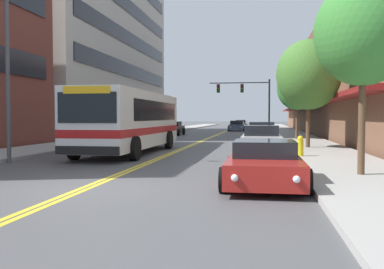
% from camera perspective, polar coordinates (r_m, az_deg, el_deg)
% --- Properties ---
extents(ground_plane, '(240.00, 240.00, 0.00)m').
position_cam_1_polar(ground_plane, '(47.32, 3.93, 0.19)').
color(ground_plane, '#4C4C4F').
extents(sidewalk_left, '(3.48, 106.00, 0.15)m').
position_cam_1_polar(sidewalk_left, '(48.52, -4.61, 0.33)').
color(sidewalk_left, '#9E9B96').
rests_on(sidewalk_left, ground_plane).
extents(sidewalk_right, '(3.48, 106.00, 0.15)m').
position_cam_1_polar(sidewalk_right, '(47.22, 12.71, 0.22)').
color(sidewalk_right, '#9E9B96').
rests_on(sidewalk_right, ground_plane).
extents(centre_line, '(0.34, 106.00, 0.01)m').
position_cam_1_polar(centre_line, '(47.32, 3.93, 0.20)').
color(centre_line, yellow).
rests_on(centre_line, ground_plane).
extents(storefront_row_right, '(9.10, 68.00, 10.21)m').
position_cam_1_polar(storefront_row_right, '(48.04, 19.93, 6.18)').
color(storefront_row_right, brown).
rests_on(storefront_row_right, ground_plane).
extents(city_bus, '(2.91, 10.72, 2.97)m').
position_cam_1_polar(city_bus, '(21.42, -8.15, 2.07)').
color(city_bus, silver).
rests_on(city_bus, ground_plane).
extents(car_dark_grey_parked_left_mid, '(2.21, 4.52, 1.33)m').
position_cam_1_polar(car_dark_grey_parked_left_mid, '(41.81, -2.79, 0.78)').
color(car_dark_grey_parked_left_mid, '#38383D').
rests_on(car_dark_grey_parked_left_mid, ground_plane).
extents(car_navy_parked_left_far, '(2.11, 4.82, 1.22)m').
position_cam_1_polar(car_navy_parked_left_far, '(33.02, -6.16, 0.25)').
color(car_navy_parked_left_far, '#19234C').
rests_on(car_navy_parked_left_far, ground_plane).
extents(car_red_parked_right_foreground, '(2.10, 4.57, 1.16)m').
position_cam_1_polar(car_red_parked_right_foreground, '(11.39, 9.63, -3.88)').
color(car_red_parked_right_foreground, maroon).
rests_on(car_red_parked_right_foreground, ground_plane).
extents(car_charcoal_parked_right_mid, '(2.14, 4.30, 1.21)m').
position_cam_1_polar(car_charcoal_parked_right_mid, '(46.89, 9.26, 0.84)').
color(car_charcoal_parked_right_mid, '#232328').
rests_on(car_charcoal_parked_right_mid, ground_plane).
extents(car_white_parked_right_far, '(2.11, 4.84, 1.45)m').
position_cam_1_polar(car_white_parked_right_far, '(28.59, 9.28, 0.11)').
color(car_white_parked_right_far, white).
rests_on(car_white_parked_right_far, ground_plane).
extents(car_silver_parked_right_end, '(2.17, 4.16, 1.36)m').
position_cam_1_polar(car_silver_parked_right_end, '(21.36, 9.25, -0.76)').
color(car_silver_parked_right_end, '#B7B7BC').
rests_on(car_silver_parked_right_end, ground_plane).
extents(car_slate_blue_moving_lead, '(2.14, 4.61, 1.31)m').
position_cam_1_polar(car_slate_blue_moving_lead, '(55.21, 6.01, 1.13)').
color(car_slate_blue_moving_lead, '#475675').
rests_on(car_slate_blue_moving_lead, ground_plane).
extents(car_champagne_moving_second, '(1.98, 4.45, 1.32)m').
position_cam_1_polar(car_champagne_moving_second, '(66.96, 6.53, 1.35)').
color(car_champagne_moving_second, beige).
rests_on(car_champagne_moving_second, ground_plane).
extents(traffic_signal_mast, '(6.65, 0.38, 5.89)m').
position_cam_1_polar(traffic_signal_mast, '(47.43, 7.41, 5.29)').
color(traffic_signal_mast, '#47474C').
rests_on(traffic_signal_mast, ground_plane).
extents(street_lamp_left_near, '(2.05, 0.28, 7.01)m').
position_cam_1_polar(street_lamp_left_near, '(17.94, -22.60, 9.94)').
color(street_lamp_left_near, '#47474C').
rests_on(street_lamp_left_near, ground_plane).
extents(street_tree_right_near, '(2.71, 2.71, 5.49)m').
position_cam_1_polar(street_tree_right_near, '(13.22, 21.86, 12.45)').
color(street_tree_right_near, brown).
rests_on(street_tree_right_near, sidewalk_right).
extents(street_tree_right_mid, '(3.43, 3.43, 5.79)m').
position_cam_1_polar(street_tree_right_mid, '(23.99, 15.28, 7.69)').
color(street_tree_right_mid, brown).
rests_on(street_tree_right_mid, sidewalk_right).
extents(street_tree_right_far, '(3.00, 3.00, 5.46)m').
position_cam_1_polar(street_tree_right_far, '(33.11, 13.85, 6.03)').
color(street_tree_right_far, brown).
rests_on(street_tree_right_far, sidewalk_right).
extents(fire_hydrant, '(0.35, 0.27, 0.85)m').
position_cam_1_polar(fire_hydrant, '(18.44, 14.23, -1.48)').
color(fire_hydrant, yellow).
rests_on(fire_hydrant, sidewalk_right).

